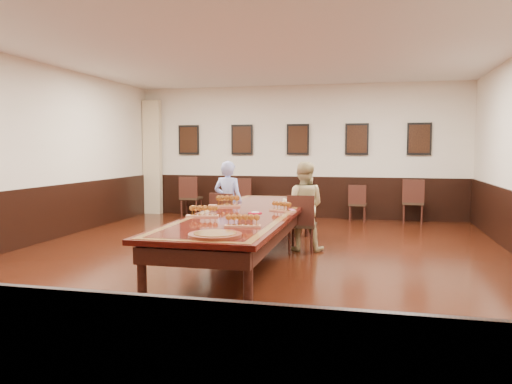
% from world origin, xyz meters
% --- Properties ---
extents(floor, '(8.00, 10.00, 0.02)m').
position_xyz_m(floor, '(0.00, 0.00, -0.01)').
color(floor, black).
rests_on(floor, ground).
extents(ceiling, '(8.00, 10.00, 0.02)m').
position_xyz_m(ceiling, '(0.00, 0.00, 3.21)').
color(ceiling, white).
rests_on(ceiling, floor).
extents(wall_back, '(8.00, 0.02, 3.20)m').
position_xyz_m(wall_back, '(0.00, 5.01, 1.60)').
color(wall_back, beige).
rests_on(wall_back, floor).
extents(wall_left, '(0.02, 10.00, 3.20)m').
position_xyz_m(wall_left, '(-4.01, 0.00, 1.60)').
color(wall_left, beige).
rests_on(wall_left, floor).
extents(chair_man, '(0.50, 0.53, 0.92)m').
position_xyz_m(chair_man, '(-0.71, 1.21, 0.46)').
color(chair_man, black).
rests_on(chair_man, floor).
extents(chair_woman, '(0.44, 0.48, 0.94)m').
position_xyz_m(chair_woman, '(0.67, 0.93, 0.47)').
color(chair_woman, black).
rests_on(chair_woman, floor).
extents(spare_chair_a, '(0.48, 0.52, 0.99)m').
position_xyz_m(spare_chair_a, '(-2.58, 4.47, 0.50)').
color(spare_chair_a, black).
rests_on(spare_chair_a, floor).
extents(spare_chair_b, '(0.51, 0.54, 0.97)m').
position_xyz_m(spare_chair_b, '(-1.22, 4.60, 0.48)').
color(spare_chair_b, black).
rests_on(spare_chair_b, floor).
extents(spare_chair_c, '(0.42, 0.46, 0.85)m').
position_xyz_m(spare_chair_c, '(1.45, 4.60, 0.43)').
color(spare_chair_c, black).
rests_on(spare_chair_c, floor).
extents(spare_chair_d, '(0.51, 0.55, 1.00)m').
position_xyz_m(spare_chair_d, '(2.68, 4.58, 0.50)').
color(spare_chair_d, black).
rests_on(spare_chair_d, floor).
extents(person_man, '(0.58, 0.43, 1.47)m').
position_xyz_m(person_man, '(-0.69, 1.31, 0.73)').
color(person_man, '#5568D5').
rests_on(person_man, floor).
extents(person_woman, '(0.73, 0.57, 1.47)m').
position_xyz_m(person_woman, '(0.67, 1.03, 0.73)').
color(person_woman, '#CFBA81').
rests_on(person_woman, floor).
extents(pink_phone, '(0.13, 0.16, 0.01)m').
position_xyz_m(pink_phone, '(0.60, 0.31, 0.76)').
color(pink_phone, '#DF4AA1').
rests_on(pink_phone, conference_table).
extents(curtain, '(0.45, 0.18, 2.90)m').
position_xyz_m(curtain, '(-3.75, 4.82, 1.45)').
color(curtain, beige).
rests_on(curtain, floor).
extents(wainscoting, '(8.00, 10.00, 1.00)m').
position_xyz_m(wainscoting, '(0.00, 0.00, 0.50)').
color(wainscoting, black).
rests_on(wainscoting, floor).
extents(conference_table, '(1.40, 5.00, 0.76)m').
position_xyz_m(conference_table, '(0.00, 0.00, 0.61)').
color(conference_table, black).
rests_on(conference_table, floor).
extents(posters, '(6.14, 0.04, 0.74)m').
position_xyz_m(posters, '(0.00, 4.94, 1.90)').
color(posters, black).
rests_on(posters, wall_back).
extents(flight_a, '(0.53, 0.27, 0.19)m').
position_xyz_m(flight_a, '(-0.50, 0.50, 0.84)').
color(flight_a, '#A76446').
rests_on(flight_a, conference_table).
extents(flight_b, '(0.42, 0.30, 0.15)m').
position_xyz_m(flight_b, '(0.49, 0.12, 0.82)').
color(flight_b, '#A76446').
rests_on(flight_b, conference_table).
extents(flight_c, '(0.46, 0.23, 0.16)m').
position_xyz_m(flight_c, '(-0.46, -0.70, 0.83)').
color(flight_c, '#A76446').
rests_on(flight_c, conference_table).
extents(flight_d, '(0.44, 0.19, 0.16)m').
position_xyz_m(flight_d, '(0.29, -1.43, 0.82)').
color(flight_d, '#A76446').
rests_on(flight_d, conference_table).
extents(red_plate_grp, '(0.20, 0.20, 0.03)m').
position_xyz_m(red_plate_grp, '(0.15, -0.19, 0.76)').
color(red_plate_grp, '#B90C26').
rests_on(red_plate_grp, conference_table).
extents(carved_platter, '(0.71, 0.71, 0.05)m').
position_xyz_m(carved_platter, '(0.17, -2.12, 0.77)').
color(carved_platter, '#541C10').
rests_on(carved_platter, conference_table).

